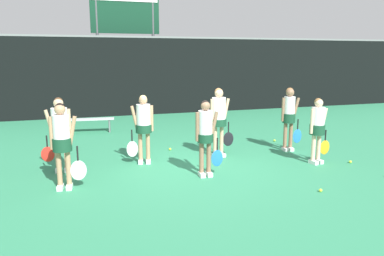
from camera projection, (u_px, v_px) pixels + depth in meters
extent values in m
plane|color=#2D7F56|center=(195.00, 167.00, 8.90)|extent=(140.00, 140.00, 0.00)
cube|color=black|center=(135.00, 77.00, 16.31)|extent=(60.00, 0.06, 3.35)
cube|color=slate|center=(134.00, 37.00, 15.98)|extent=(60.00, 0.08, 0.08)
cylinder|color=#515156|center=(98.00, 54.00, 17.11)|extent=(0.14, 0.14, 5.38)
cylinder|color=#515156|center=(153.00, 54.00, 17.89)|extent=(0.14, 0.14, 5.38)
cube|color=#0F3823|center=(125.00, 14.00, 17.15)|extent=(3.15, 0.12, 1.78)
cube|color=#B2B2B7|center=(87.00, 119.00, 12.80)|extent=(1.88, 0.56, 0.04)
cylinder|color=slate|center=(109.00, 125.00, 13.11)|extent=(0.06, 0.06, 0.44)
cylinder|color=slate|center=(109.00, 126.00, 12.87)|extent=(0.06, 0.06, 0.44)
cylinder|color=slate|center=(64.00, 126.00, 12.81)|extent=(0.06, 0.06, 0.44)
cylinder|color=slate|center=(63.00, 128.00, 12.57)|extent=(0.06, 0.06, 0.44)
cylinder|color=tan|center=(69.00, 169.00, 7.41)|extent=(0.10, 0.10, 0.82)
cylinder|color=tan|center=(59.00, 169.00, 7.38)|extent=(0.10, 0.10, 0.82)
cube|color=white|center=(69.00, 187.00, 7.45)|extent=(0.14, 0.25, 0.09)
cube|color=white|center=(60.00, 187.00, 7.42)|extent=(0.14, 0.25, 0.09)
cylinder|color=#16422B|center=(62.00, 145.00, 7.30)|extent=(0.37, 0.37, 0.26)
cylinder|color=white|center=(61.00, 132.00, 7.25)|extent=(0.32, 0.32, 0.68)
sphere|color=tan|center=(60.00, 109.00, 7.16)|extent=(0.21, 0.21, 0.21)
sphere|color=black|center=(60.00, 108.00, 7.18)|extent=(0.19, 0.19, 0.19)
cylinder|color=tan|center=(72.00, 132.00, 7.29)|extent=(0.22, 0.10, 0.64)
cylinder|color=tan|center=(51.00, 133.00, 7.22)|extent=(0.08, 0.08, 0.64)
cylinder|color=black|center=(77.00, 153.00, 7.36)|extent=(0.03, 0.03, 0.29)
ellipsoid|color=silver|center=(79.00, 170.00, 7.43)|extent=(0.31, 0.03, 0.41)
cylinder|color=#8C664C|center=(209.00, 158.00, 8.21)|extent=(0.10, 0.10, 0.80)
cylinder|color=#8C664C|center=(201.00, 159.00, 8.17)|extent=(0.10, 0.10, 0.80)
cube|color=white|center=(209.00, 174.00, 8.25)|extent=(0.12, 0.24, 0.09)
cube|color=white|center=(202.00, 175.00, 8.21)|extent=(0.12, 0.24, 0.09)
cylinder|color=#16422B|center=(205.00, 138.00, 8.10)|extent=(0.35, 0.35, 0.18)
cylinder|color=white|center=(205.00, 126.00, 8.05)|extent=(0.30, 0.30, 0.66)
sphere|color=#8C664C|center=(205.00, 106.00, 7.97)|extent=(0.20, 0.20, 0.20)
sphere|color=black|center=(205.00, 105.00, 7.98)|extent=(0.19, 0.19, 0.19)
cylinder|color=#8C664C|center=(214.00, 126.00, 8.10)|extent=(0.21, 0.08, 0.63)
cylinder|color=#8C664C|center=(197.00, 127.00, 8.01)|extent=(0.08, 0.08, 0.63)
cylinder|color=black|center=(217.00, 144.00, 8.18)|extent=(0.03, 0.03, 0.27)
ellipsoid|color=blue|center=(217.00, 158.00, 8.24)|extent=(0.27, 0.03, 0.37)
cylinder|color=beige|center=(318.00, 148.00, 9.19)|extent=(0.10, 0.10, 0.77)
cylinder|color=beige|center=(313.00, 149.00, 9.11)|extent=(0.10, 0.10, 0.77)
cube|color=white|center=(319.00, 161.00, 9.23)|extent=(0.15, 0.26, 0.09)
cube|color=white|center=(313.00, 162.00, 9.15)|extent=(0.15, 0.26, 0.09)
cylinder|color=#16422B|center=(317.00, 129.00, 9.06)|extent=(0.37, 0.37, 0.24)
cylinder|color=white|center=(318.00, 120.00, 9.02)|extent=(0.32, 0.32, 0.63)
sphere|color=beige|center=(319.00, 103.00, 8.94)|extent=(0.20, 0.20, 0.20)
sphere|color=olive|center=(318.00, 102.00, 8.95)|extent=(0.18, 0.18, 0.18)
cylinder|color=beige|center=(324.00, 120.00, 9.11)|extent=(0.21, 0.11, 0.60)
cylinder|color=beige|center=(312.00, 121.00, 8.94)|extent=(0.08, 0.08, 0.60)
cylinder|color=black|center=(326.00, 135.00, 9.20)|extent=(0.03, 0.03, 0.26)
ellipsoid|color=orange|center=(325.00, 147.00, 9.26)|extent=(0.27, 0.03, 0.36)
cylinder|color=tan|center=(66.00, 154.00, 8.53)|extent=(0.10, 0.10, 0.81)
cylinder|color=tan|center=(57.00, 154.00, 8.49)|extent=(0.10, 0.10, 0.81)
cube|color=white|center=(67.00, 169.00, 8.57)|extent=(0.13, 0.25, 0.09)
cube|color=white|center=(58.00, 170.00, 8.53)|extent=(0.13, 0.25, 0.09)
cylinder|color=#16422B|center=(60.00, 134.00, 8.42)|extent=(0.41, 0.41, 0.21)
cylinder|color=white|center=(60.00, 123.00, 8.37)|extent=(0.35, 0.35, 0.66)
sphere|color=tan|center=(58.00, 103.00, 8.29)|extent=(0.21, 0.21, 0.21)
sphere|color=#4C331E|center=(58.00, 102.00, 8.30)|extent=(0.20, 0.20, 0.20)
cylinder|color=tan|center=(49.00, 123.00, 8.33)|extent=(0.21, 0.10, 0.63)
cylinder|color=tan|center=(69.00, 123.00, 8.42)|extent=(0.08, 0.08, 0.63)
cylinder|color=black|center=(47.00, 141.00, 8.37)|extent=(0.03, 0.03, 0.26)
ellipsoid|color=red|center=(48.00, 154.00, 8.43)|extent=(0.29, 0.03, 0.35)
cylinder|color=tan|center=(148.00, 147.00, 9.19)|extent=(0.10, 0.10, 0.80)
cylinder|color=tan|center=(140.00, 147.00, 9.17)|extent=(0.10, 0.10, 0.80)
cube|color=white|center=(148.00, 161.00, 9.23)|extent=(0.16, 0.26, 0.09)
cube|color=white|center=(141.00, 162.00, 9.21)|extent=(0.16, 0.26, 0.09)
cylinder|color=#16422B|center=(144.00, 129.00, 9.09)|extent=(0.39, 0.39, 0.20)
cylinder|color=white|center=(143.00, 118.00, 9.04)|extent=(0.34, 0.34, 0.66)
sphere|color=tan|center=(143.00, 100.00, 8.96)|extent=(0.20, 0.20, 0.20)
sphere|color=#D8B772|center=(143.00, 99.00, 8.97)|extent=(0.19, 0.19, 0.19)
cylinder|color=tan|center=(135.00, 119.00, 9.02)|extent=(0.22, 0.12, 0.63)
cylinder|color=tan|center=(152.00, 118.00, 9.06)|extent=(0.08, 0.08, 0.63)
cylinder|color=black|center=(132.00, 135.00, 9.07)|extent=(0.03, 0.03, 0.29)
ellipsoid|color=silver|center=(132.00, 149.00, 9.14)|extent=(0.28, 0.03, 0.40)
cylinder|color=tan|center=(221.00, 140.00, 9.79)|extent=(0.10, 0.10, 0.85)
cylinder|color=tan|center=(215.00, 141.00, 9.70)|extent=(0.10, 0.10, 0.85)
cube|color=white|center=(222.00, 155.00, 9.84)|extent=(0.15, 0.26, 0.09)
cube|color=white|center=(216.00, 156.00, 9.75)|extent=(0.15, 0.26, 0.09)
cylinder|color=#16422B|center=(219.00, 122.00, 9.65)|extent=(0.41, 0.41, 0.18)
cylinder|color=white|center=(219.00, 111.00, 9.60)|extent=(0.35, 0.35, 0.70)
sphere|color=tan|center=(219.00, 93.00, 9.51)|extent=(0.22, 0.22, 0.22)
sphere|color=olive|center=(219.00, 92.00, 9.52)|extent=(0.20, 0.20, 0.20)
cylinder|color=tan|center=(226.00, 111.00, 9.70)|extent=(0.22, 0.11, 0.67)
cylinder|color=tan|center=(212.00, 112.00, 9.50)|extent=(0.08, 0.08, 0.67)
cylinder|color=black|center=(229.00, 127.00, 9.80)|extent=(0.03, 0.03, 0.27)
ellipsoid|color=black|center=(228.00, 139.00, 9.86)|extent=(0.29, 0.03, 0.38)
cylinder|color=#8C664C|center=(291.00, 136.00, 10.41)|extent=(0.10, 0.10, 0.83)
cylinder|color=#8C664C|center=(285.00, 136.00, 10.38)|extent=(0.10, 0.10, 0.83)
cube|color=white|center=(290.00, 149.00, 10.45)|extent=(0.14, 0.25, 0.09)
cube|color=white|center=(285.00, 149.00, 10.42)|extent=(0.14, 0.25, 0.09)
cylinder|color=#16422B|center=(289.00, 118.00, 10.29)|extent=(0.35, 0.35, 0.25)
cylinder|color=white|center=(289.00, 109.00, 10.25)|extent=(0.30, 0.30, 0.68)
sphere|color=#8C664C|center=(290.00, 93.00, 10.16)|extent=(0.22, 0.22, 0.22)
sphere|color=olive|center=(290.00, 91.00, 10.17)|extent=(0.20, 0.20, 0.20)
cylinder|color=#8C664C|center=(296.00, 109.00, 10.28)|extent=(0.22, 0.10, 0.65)
cylinder|color=#8C664C|center=(283.00, 110.00, 10.21)|extent=(0.08, 0.08, 0.64)
cylinder|color=black|center=(298.00, 124.00, 10.36)|extent=(0.03, 0.03, 0.28)
ellipsoid|color=blue|center=(297.00, 136.00, 10.42)|extent=(0.27, 0.03, 0.39)
sphere|color=#CCE033|center=(274.00, 140.00, 11.54)|extent=(0.07, 0.07, 0.07)
sphere|color=#CCE033|center=(321.00, 190.00, 7.28)|extent=(0.07, 0.07, 0.07)
sphere|color=#CCE033|center=(350.00, 162.00, 9.22)|extent=(0.07, 0.07, 0.07)
sphere|color=#CCE033|center=(170.00, 149.00, 10.47)|extent=(0.07, 0.07, 0.07)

